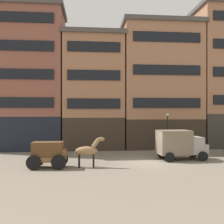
{
  "coord_description": "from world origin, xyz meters",
  "views": [
    {
      "loc": [
        -4.88,
        -20.96,
        4.23
      ],
      "look_at": [
        -2.8,
        1.86,
        4.24
      ],
      "focal_mm": 40.77,
      "sensor_mm": 36.0,
      "label": 1
    }
  ],
  "objects_px": {
    "cargo_wagon": "(49,153)",
    "delivery_truck_near": "(180,144)",
    "draft_horse": "(88,151)",
    "fire_hydrant_curbside": "(86,150)",
    "pedestrian_officer": "(193,144)",
    "streetlamp_curbside": "(167,127)"
  },
  "relations": [
    {
      "from": "cargo_wagon",
      "to": "draft_horse",
      "type": "height_order",
      "value": "draft_horse"
    },
    {
      "from": "pedestrian_officer",
      "to": "fire_hydrant_curbside",
      "type": "bearing_deg",
      "value": 177.19
    },
    {
      "from": "cargo_wagon",
      "to": "fire_hydrant_curbside",
      "type": "bearing_deg",
      "value": 67.02
    },
    {
      "from": "pedestrian_officer",
      "to": "delivery_truck_near",
      "type": "bearing_deg",
      "value": -127.16
    },
    {
      "from": "cargo_wagon",
      "to": "delivery_truck_near",
      "type": "height_order",
      "value": "delivery_truck_near"
    },
    {
      "from": "streetlamp_curbside",
      "to": "pedestrian_officer",
      "type": "bearing_deg",
      "value": -12.18
    },
    {
      "from": "draft_horse",
      "to": "pedestrian_officer",
      "type": "height_order",
      "value": "draft_horse"
    },
    {
      "from": "cargo_wagon",
      "to": "draft_horse",
      "type": "xyz_separation_m",
      "value": [
        2.95,
        -0.0,
        0.12
      ]
    },
    {
      "from": "delivery_truck_near",
      "to": "streetlamp_curbside",
      "type": "height_order",
      "value": "streetlamp_curbside"
    },
    {
      "from": "delivery_truck_near",
      "to": "pedestrian_officer",
      "type": "bearing_deg",
      "value": 52.84
    },
    {
      "from": "delivery_truck_near",
      "to": "draft_horse",
      "type": "bearing_deg",
      "value": -164.0
    },
    {
      "from": "draft_horse",
      "to": "streetlamp_curbside",
      "type": "height_order",
      "value": "streetlamp_curbside"
    },
    {
      "from": "cargo_wagon",
      "to": "delivery_truck_near",
      "type": "bearing_deg",
      "value": 11.89
    },
    {
      "from": "cargo_wagon",
      "to": "delivery_truck_near",
      "type": "relative_size",
      "value": 0.66
    },
    {
      "from": "draft_horse",
      "to": "fire_hydrant_curbside",
      "type": "height_order",
      "value": "draft_horse"
    },
    {
      "from": "draft_horse",
      "to": "delivery_truck_near",
      "type": "bearing_deg",
      "value": 16.0
    },
    {
      "from": "draft_horse",
      "to": "fire_hydrant_curbside",
      "type": "relative_size",
      "value": 2.83
    },
    {
      "from": "fire_hydrant_curbside",
      "to": "draft_horse",
      "type": "bearing_deg",
      "value": -87.77
    },
    {
      "from": "delivery_truck_near",
      "to": "cargo_wagon",
      "type": "bearing_deg",
      "value": -168.11
    },
    {
      "from": "delivery_truck_near",
      "to": "fire_hydrant_curbside",
      "type": "distance_m",
      "value": 9.38
    },
    {
      "from": "cargo_wagon",
      "to": "delivery_truck_near",
      "type": "distance_m",
      "value": 11.36
    },
    {
      "from": "cargo_wagon",
      "to": "streetlamp_curbside",
      "type": "xyz_separation_m",
      "value": [
        11.23,
        6.37,
        1.52
      ]
    }
  ]
}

